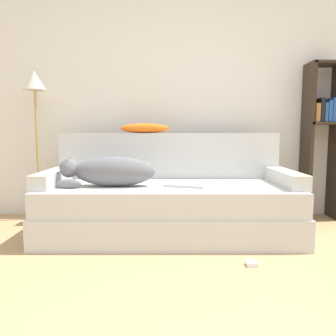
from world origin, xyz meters
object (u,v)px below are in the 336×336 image
at_px(throw_pillow, 143,128).
at_px(power_adapter, 250,264).
at_px(dog, 108,171).
at_px(floor_lamp, 34,101).
at_px(laptop, 185,185).
at_px(couch, 168,210).
at_px(bookshelf, 321,131).

distance_m(throw_pillow, power_adapter, 1.59).
distance_m(dog, throw_pillow, 0.65).
bearing_deg(floor_lamp, laptop, -21.49).
relative_size(couch, throw_pillow, 4.52).
bearing_deg(laptop, couch, 171.48).
bearing_deg(power_adapter, floor_lamp, 147.74).
xyz_separation_m(dog, bookshelf, (2.03, 0.65, 0.33)).
distance_m(bookshelf, floor_lamp, 2.87).
xyz_separation_m(dog, floor_lamp, (-0.82, 0.60, 0.62)).
xyz_separation_m(throw_pillow, power_adapter, (0.78, -1.05, -0.90)).
height_order(couch, dog, dog).
distance_m(laptop, bookshelf, 1.59).
height_order(dog, throw_pillow, throw_pillow).
xyz_separation_m(couch, bookshelf, (1.54, 0.55, 0.68)).
bearing_deg(couch, power_adapter, -50.76).
bearing_deg(power_adapter, throw_pillow, 126.58).
bearing_deg(dog, laptop, 2.66).
xyz_separation_m(bookshelf, power_adapter, (-1.00, -1.22, -0.88)).
height_order(bookshelf, floor_lamp, bookshelf).
bearing_deg(throw_pillow, floor_lamp, 173.44).
bearing_deg(floor_lamp, bookshelf, 1.02).
relative_size(couch, floor_lamp, 1.43).
distance_m(dog, power_adapter, 1.30).
bearing_deg(laptop, throw_pillow, 147.01).
bearing_deg(throw_pillow, power_adapter, -53.42).
xyz_separation_m(couch, dog, (-0.49, -0.10, 0.35)).
bearing_deg(floor_lamp, couch, -21.03).
relative_size(couch, power_adapter, 29.96).
bearing_deg(dog, bookshelf, 17.84).
xyz_separation_m(bookshelf, floor_lamp, (-2.85, -0.05, 0.29)).
bearing_deg(power_adapter, bookshelf, 50.76).
xyz_separation_m(laptop, throw_pillow, (-0.38, 0.45, 0.47)).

